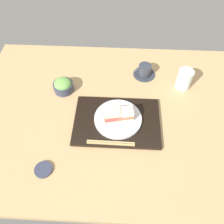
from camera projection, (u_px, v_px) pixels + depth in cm
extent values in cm
cube|color=tan|center=(113.00, 115.00, 118.11)|extent=(140.00, 100.00, 3.00)
cube|color=black|center=(117.00, 121.00, 112.94)|extent=(40.49, 27.88, 1.64)
cylinder|color=silver|center=(118.00, 119.00, 112.08)|extent=(22.44, 22.44, 1.28)
cube|color=beige|center=(111.00, 118.00, 110.72)|extent=(8.40, 6.73, 1.51)
cube|color=#B74C42|center=(111.00, 115.00, 109.04)|extent=(8.61, 7.07, 2.65)
cube|color=beige|center=(111.00, 112.00, 107.37)|extent=(8.40, 6.73, 1.51)
cube|color=#EFE5C1|center=(125.00, 116.00, 111.14)|extent=(8.40, 6.73, 1.68)
cube|color=#CC6B4C|center=(125.00, 114.00, 109.72)|extent=(8.53, 7.00, 1.83)
cube|color=#EFE5C1|center=(125.00, 112.00, 108.31)|extent=(8.40, 6.73, 1.68)
cylinder|color=#33384C|center=(63.00, 87.00, 124.06)|extent=(10.31, 10.31, 4.74)
ellipsoid|color=#6BA84C|center=(63.00, 84.00, 122.15)|extent=(9.01, 9.01, 4.96)
cube|color=tan|center=(112.00, 144.00, 104.38)|extent=(21.23, 0.98, 0.70)
cube|color=tan|center=(112.00, 142.00, 104.95)|extent=(21.23, 0.98, 0.70)
cylinder|color=#333842|center=(144.00, 74.00, 132.47)|extent=(12.16, 12.16, 0.80)
cylinder|color=#333842|center=(145.00, 70.00, 129.83)|extent=(7.03, 7.03, 5.76)
cylinder|color=#382111|center=(145.00, 66.00, 127.84)|extent=(6.46, 6.46, 0.40)
torus|color=#333842|center=(138.00, 71.00, 129.13)|extent=(4.06, 2.11, 4.02)
cylinder|color=silver|center=(184.00, 79.00, 123.16)|extent=(7.85, 7.85, 10.82)
cylinder|color=#33384C|center=(43.00, 170.00, 98.85)|extent=(7.47, 7.47, 1.05)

